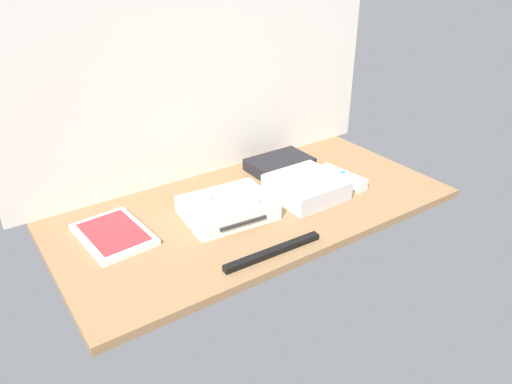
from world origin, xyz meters
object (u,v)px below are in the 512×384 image
remote_wand (342,178)px  remote_classic_pad (226,199)px  mini_computer (306,187)px  game_console (228,208)px  sensor_bar (273,252)px  game_case (114,234)px  network_router (280,164)px

remote_wand → remote_classic_pad: (-36.62, 1.70, 3.90)cm
mini_computer → remote_classic_pad: 23.57cm
mini_computer → remote_wand: (13.30, 0.24, -1.13)cm
game_console → sensor_bar: size_ratio=0.93×
sensor_bar → remote_classic_pad: bearing=93.3°
mini_computer → remote_wand: bearing=1.0°
remote_wand → sensor_bar: remote_wand is taller
remote_wand → remote_classic_pad: bearing=170.2°
game_console → remote_classic_pad: 3.52cm
game_console → sensor_bar: 19.55cm
mini_computer → game_case: size_ratio=0.85×
mini_computer → remote_wand: size_ratio=1.13×
network_router → remote_classic_pad: bearing=-151.4°
remote_wand → remote_classic_pad: remote_classic_pad is taller
remote_wand → game_case: bearing=164.5°
remote_classic_pad → sensor_bar: remote_classic_pad is taller
game_case → sensor_bar: game_case is taller
sensor_bar → network_router: bearing=52.9°
remote_wand → sensor_bar: bearing=-162.2°
network_router → remote_classic_pad: 31.33cm
game_case → game_console: bearing=-18.1°
game_case → mini_computer: bearing=-15.3°
game_console → game_case: game_console is taller
game_console → remote_wand: bearing=0.6°
mini_computer → network_router: (4.02, 16.79, -0.94)cm
game_case → remote_classic_pad: bearing=-20.7°
mini_computer → game_case: bearing=169.1°
network_router → sensor_bar: (-26.83, -33.35, -1.00)cm
game_console → remote_classic_pad: remote_classic_pad is taller
network_router → remote_wand: size_ratio=1.19×
mini_computer → remote_classic_pad: bearing=175.2°
game_case → remote_wand: (61.99, -9.11, 0.75)cm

